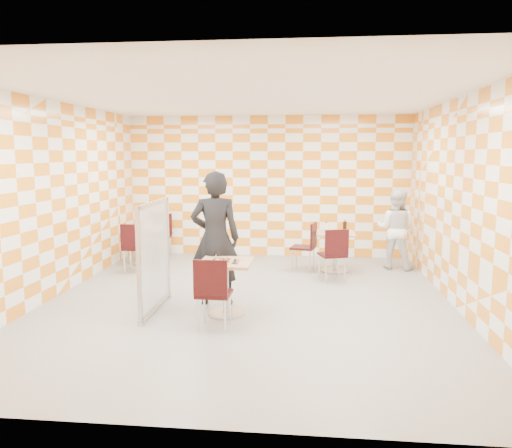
{
  "coord_description": "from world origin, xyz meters",
  "views": [
    {
      "loc": [
        0.88,
        -7.17,
        2.19
      ],
      "look_at": [
        0.1,
        0.2,
        1.15
      ],
      "focal_mm": 35.0,
      "sensor_mm": 36.0,
      "label": 1
    }
  ],
  "objects_px": {
    "second_table": "(335,245)",
    "chair_main_front": "(212,288)",
    "chair_second_front": "(334,251)",
    "soda_bottle": "(345,227)",
    "chair_second_side": "(308,243)",
    "man_dark": "(215,238)",
    "man_white": "(396,229)",
    "empty_table": "(145,239)",
    "partition": "(155,255)",
    "chair_empty_far": "(161,232)",
    "sport_bottle": "(326,227)",
    "chair_empty_near": "(134,244)",
    "main_table": "(226,279)"
  },
  "relations": [
    {
      "from": "man_white",
      "to": "sport_bottle",
      "type": "height_order",
      "value": "man_white"
    },
    {
      "from": "chair_empty_near",
      "to": "partition",
      "type": "bearing_deg",
      "value": -63.54
    },
    {
      "from": "chair_main_front",
      "to": "partition",
      "type": "bearing_deg",
      "value": 142.64
    },
    {
      "from": "man_white",
      "to": "sport_bottle",
      "type": "xyz_separation_m",
      "value": [
        -1.33,
        -0.32,
        0.07
      ]
    },
    {
      "from": "chair_second_front",
      "to": "man_dark",
      "type": "distance_m",
      "value": 2.37
    },
    {
      "from": "chair_second_side",
      "to": "chair_empty_near",
      "type": "xyz_separation_m",
      "value": [
        -3.2,
        -0.45,
        0.0
      ]
    },
    {
      "from": "main_table",
      "to": "chair_empty_far",
      "type": "distance_m",
      "value": 4.24
    },
    {
      "from": "empty_table",
      "to": "chair_main_front",
      "type": "height_order",
      "value": "chair_main_front"
    },
    {
      "from": "chair_second_front",
      "to": "soda_bottle",
      "type": "xyz_separation_m",
      "value": [
        0.23,
        0.77,
        0.31
      ]
    },
    {
      "from": "second_table",
      "to": "man_dark",
      "type": "bearing_deg",
      "value": -129.98
    },
    {
      "from": "second_table",
      "to": "chair_second_front",
      "type": "bearing_deg",
      "value": -94.15
    },
    {
      "from": "chair_empty_far",
      "to": "sport_bottle",
      "type": "bearing_deg",
      "value": -14.91
    },
    {
      "from": "chair_second_front",
      "to": "chair_second_side",
      "type": "distance_m",
      "value": 0.84
    },
    {
      "from": "soda_bottle",
      "to": "chair_second_front",
      "type": "bearing_deg",
      "value": -106.27
    },
    {
      "from": "main_table",
      "to": "chair_empty_near",
      "type": "height_order",
      "value": "chair_empty_near"
    },
    {
      "from": "chair_main_front",
      "to": "chair_second_side",
      "type": "bearing_deg",
      "value": 70.67
    },
    {
      "from": "chair_second_side",
      "to": "chair_empty_far",
      "type": "xyz_separation_m",
      "value": [
        -3.12,
        1.03,
        0.0
      ]
    },
    {
      "from": "partition",
      "to": "chair_second_side",
      "type": "bearing_deg",
      "value": 50.73
    },
    {
      "from": "empty_table",
      "to": "chair_empty_far",
      "type": "relative_size",
      "value": 0.81
    },
    {
      "from": "man_dark",
      "to": "man_white",
      "type": "distance_m",
      "value": 4.0
    },
    {
      "from": "empty_table",
      "to": "chair_empty_near",
      "type": "bearing_deg",
      "value": -87.71
    },
    {
      "from": "soda_bottle",
      "to": "man_white",
      "type": "bearing_deg",
      "value": 20.62
    },
    {
      "from": "main_table",
      "to": "man_dark",
      "type": "distance_m",
      "value": 0.73
    },
    {
      "from": "chair_empty_near",
      "to": "chair_empty_far",
      "type": "height_order",
      "value": "same"
    },
    {
      "from": "partition",
      "to": "man_white",
      "type": "distance_m",
      "value": 4.86
    },
    {
      "from": "chair_empty_far",
      "to": "man_white",
      "type": "distance_m",
      "value": 4.84
    },
    {
      "from": "second_table",
      "to": "chair_second_front",
      "type": "relative_size",
      "value": 0.81
    },
    {
      "from": "sport_bottle",
      "to": "second_table",
      "type": "bearing_deg",
      "value": -28.44
    },
    {
      "from": "man_dark",
      "to": "chair_empty_near",
      "type": "bearing_deg",
      "value": -50.26
    },
    {
      "from": "partition",
      "to": "sport_bottle",
      "type": "distance_m",
      "value": 3.67
    },
    {
      "from": "partition",
      "to": "chair_empty_far",
      "type": "bearing_deg",
      "value": 105.35
    },
    {
      "from": "chair_second_side",
      "to": "man_dark",
      "type": "relative_size",
      "value": 0.47
    },
    {
      "from": "chair_second_side",
      "to": "man_white",
      "type": "xyz_separation_m",
      "value": [
        1.67,
        0.44,
        0.23
      ]
    },
    {
      "from": "chair_main_front",
      "to": "sport_bottle",
      "type": "distance_m",
      "value": 3.77
    },
    {
      "from": "chair_second_side",
      "to": "empty_table",
      "type": "bearing_deg",
      "value": 174.92
    },
    {
      "from": "chair_empty_far",
      "to": "sport_bottle",
      "type": "height_order",
      "value": "sport_bottle"
    },
    {
      "from": "chair_second_side",
      "to": "chair_empty_far",
      "type": "height_order",
      "value": "same"
    },
    {
      "from": "chair_empty_far",
      "to": "partition",
      "type": "height_order",
      "value": "partition"
    },
    {
      "from": "main_table",
      "to": "chair_second_side",
      "type": "distance_m",
      "value": 2.91
    },
    {
      "from": "second_table",
      "to": "chair_empty_near",
      "type": "bearing_deg",
      "value": -172.72
    },
    {
      "from": "chair_second_front",
      "to": "chair_second_side",
      "type": "bearing_deg",
      "value": 122.61
    },
    {
      "from": "chair_second_front",
      "to": "partition",
      "type": "xyz_separation_m",
      "value": [
        -2.58,
        -1.89,
        0.25
      ]
    },
    {
      "from": "empty_table",
      "to": "chair_main_front",
      "type": "distance_m",
      "value": 4.16
    },
    {
      "from": "second_table",
      "to": "chair_main_front",
      "type": "relative_size",
      "value": 0.81
    },
    {
      "from": "chair_main_front",
      "to": "man_dark",
      "type": "xyz_separation_m",
      "value": [
        -0.18,
        1.15,
        0.43
      ]
    },
    {
      "from": "empty_table",
      "to": "man_white",
      "type": "distance_m",
      "value": 4.9
    },
    {
      "from": "second_table",
      "to": "chair_empty_far",
      "type": "distance_m",
      "value": 3.77
    },
    {
      "from": "chair_second_side",
      "to": "chair_empty_far",
      "type": "distance_m",
      "value": 3.29
    },
    {
      "from": "man_dark",
      "to": "sport_bottle",
      "type": "bearing_deg",
      "value": -133.44
    },
    {
      "from": "second_table",
      "to": "chair_main_front",
      "type": "distance_m",
      "value": 3.75
    }
  ]
}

